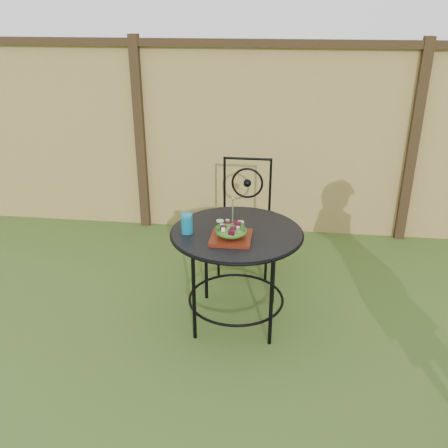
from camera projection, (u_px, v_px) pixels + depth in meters
The scene contains 8 objects.
ground at pixel (254, 370), 3.21m from camera, with size 60.00×60.00×0.00m, color #2C4A17.
fence at pixel (272, 140), 4.81m from camera, with size 8.00×0.12×1.90m.
patio_table at pixel (237, 249), 3.49m from camera, with size 0.92×0.92×0.72m.
patio_chair at pixel (245, 213), 4.30m from camera, with size 0.46×0.46×0.95m.
salad_plate at pixel (231, 238), 3.31m from camera, with size 0.27×0.27×0.02m, color #4B0E0A.
salad at pixel (231, 231), 3.29m from camera, with size 0.21×0.21×0.08m, color #235614.
fork at pixel (233, 212), 3.23m from camera, with size 0.01×0.01×0.18m, color silver.
drinking_glass at pixel (187, 223), 3.38m from camera, with size 0.08×0.08×0.14m, color #0E7FA5.
Camera 1 is at (0.12, -2.55, 2.17)m, focal length 40.00 mm.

